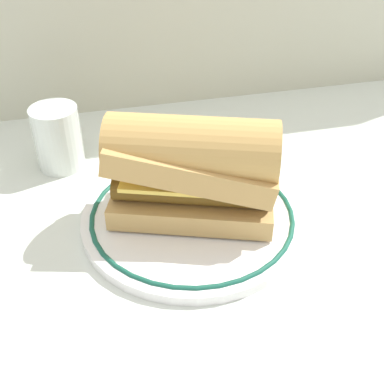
{
  "coord_description": "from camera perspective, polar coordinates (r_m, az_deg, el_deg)",
  "views": [
    {
      "loc": [
        -0.14,
        -0.43,
        0.39
      ],
      "look_at": [
        -0.03,
        0.02,
        0.04
      ],
      "focal_mm": 46.3,
      "sensor_mm": 36.0,
      "label": 1
    }
  ],
  "objects": [
    {
      "name": "sausage_sandwich",
      "position": [
        0.56,
        0.0,
        2.85
      ],
      "size": [
        0.21,
        0.15,
        0.13
      ],
      "rotation": [
        0.0,
        0.0,
        -0.34
      ],
      "color": "tan",
      "rests_on": "plate"
    },
    {
      "name": "drinking_glass",
      "position": [
        0.71,
        -15.13,
        5.66
      ],
      "size": [
        0.06,
        0.06,
        0.09
      ],
      "color": "silver",
      "rests_on": "ground_plane"
    },
    {
      "name": "plate",
      "position": [
        0.6,
        0.0,
        -2.85
      ],
      "size": [
        0.27,
        0.27,
        0.01
      ],
      "color": "white",
      "rests_on": "ground_plane"
    },
    {
      "name": "ground_plane",
      "position": [
        0.6,
        3.09,
        -4.17
      ],
      "size": [
        1.5,
        1.5,
        0.0
      ],
      "primitive_type": "plane",
      "color": "silver"
    }
  ]
}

